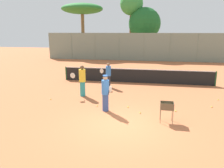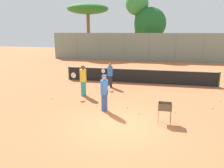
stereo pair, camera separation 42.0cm
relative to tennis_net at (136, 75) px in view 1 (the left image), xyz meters
The scene contains 17 objects.
ground_plane 7.82m from the tennis_net, 90.00° to the right, with size 80.00×80.00×0.00m, color #B7663D.
tennis_net is the anchor object (origin of this frame).
back_fence 12.76m from the tennis_net, 90.00° to the left, with size 26.44×0.08×3.58m.
tree_0 20.24m from the tennis_net, 119.65° to the left, with size 6.19×6.19×7.83m.
tree_1 16.97m from the tennis_net, 90.66° to the left, with size 4.55×4.55×7.12m.
tree_2 18.11m from the tennis_net, 97.33° to the left, with size 3.27×3.27×9.25m.
player_white_outfit 6.39m from the tennis_net, 99.28° to the right, with size 0.65×0.79×1.78m.
player_red_cap 2.52m from the tennis_net, 136.85° to the right, with size 0.72×0.69×1.70m.
player_yellow_shirt 5.03m from the tennis_net, 125.68° to the right, with size 0.87×0.57×1.86m.
ball_cart 7.37m from the tennis_net, 75.53° to the right, with size 0.56×0.41×0.89m.
tennis_ball_0 6.04m from the tennis_net, 35.26° to the right, with size 0.07×0.07×0.07m, color #D1E54C.
tennis_ball_1 5.65m from the tennis_net, 89.95° to the right, with size 0.07×0.07×0.07m, color #D1E54C.
tennis_ball_2 6.27m from the tennis_net, 67.84° to the right, with size 0.07×0.07×0.07m, color #D1E54C.
tennis_ball_3 5.97m from the tennis_net, 105.62° to the right, with size 0.07×0.07×0.07m, color #D1E54C.
tennis_ball_4 6.45m from the tennis_net, 48.79° to the right, with size 0.07×0.07×0.07m, color #D1E54C.
tennis_ball_5 6.40m from the tennis_net, 83.99° to the right, with size 0.07×0.07×0.07m, color #D1E54C.
tennis_ball_6 6.84m from the tennis_net, 131.28° to the right, with size 0.07×0.07×0.07m, color #D1E54C.
Camera 1 is at (1.13, -8.40, 3.82)m, focal length 35.00 mm.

